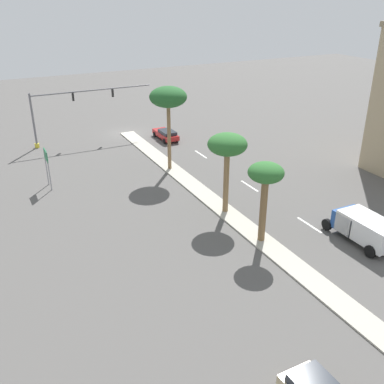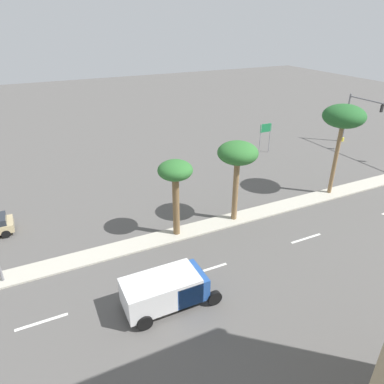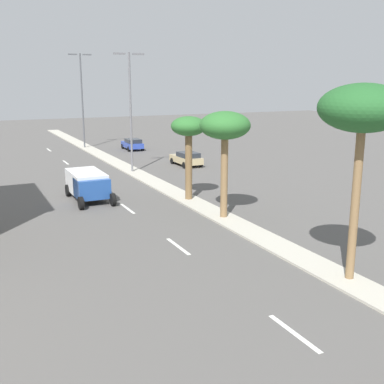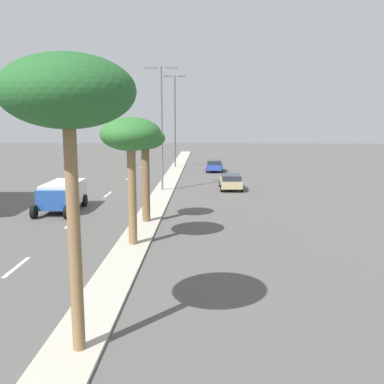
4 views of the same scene
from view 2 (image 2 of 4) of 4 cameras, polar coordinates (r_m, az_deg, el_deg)
The scene contains 10 objects.
ground_plane at distance 26.54m, azimuth -9.37°, elevation -8.66°, with size 160.00×160.00×0.00m, color #565451.
lane_stripe_front at distance 28.36m, azimuth 18.14°, elevation -7.21°, with size 0.20×2.80×0.01m, color silver.
lane_stripe_near at distance 24.07m, azimuth 2.70°, elevation -12.50°, with size 0.20×2.80×0.01m, color silver.
lane_stripe_left at distance 22.36m, azimuth -23.33°, elevation -18.92°, with size 0.20×2.80×0.01m, color silver.
traffic_signal_gantry at distance 49.08m, azimuth 27.12°, elevation 10.81°, with size 14.64×0.53×6.37m.
directional_road_sign at distance 43.83m, azimuth 11.92°, elevation 9.60°, with size 0.10×1.59×3.70m.
palm_tree_front at distance 33.62m, azimuth 23.55°, elevation 11.09°, with size 3.65×3.65×8.39m.
palm_tree_leading at distance 27.03m, azimuth 7.47°, elevation 5.99°, with size 3.15×3.15×6.68m.
palm_tree_far at distance 25.01m, azimuth -2.74°, elevation 2.84°, with size 2.54×2.54×6.03m.
box_truck at distance 20.92m, azimuth -3.85°, elevation -15.47°, with size 2.53×5.51×2.05m.
Camera 2 is at (-21.07, 38.91, 15.23)m, focal length 32.65 mm.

